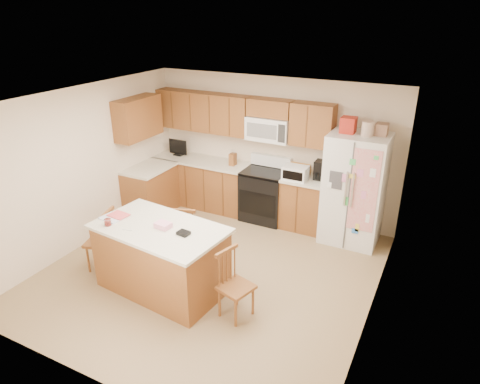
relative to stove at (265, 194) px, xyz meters
The scene contains 9 objects.
ground 1.99m from the stove, 90.00° to the right, with size 4.50×4.50×0.00m, color olive.
room_shell 2.16m from the stove, 90.00° to the right, with size 4.60×4.60×2.52m.
cabinetry 1.09m from the stove, behind, with size 3.36×1.56×2.15m.
stove is the anchor object (origin of this frame).
refrigerator 1.63m from the stove, ahead, with size 0.90×0.79×2.04m.
island 2.58m from the stove, 98.61° to the right, with size 1.82×1.18×1.04m.
windsor_chair_left 2.92m from the stove, 120.05° to the right, with size 0.48×0.49×0.93m.
windsor_chair_back 1.86m from the stove, 105.24° to the right, with size 0.49×0.48×0.91m.
windsor_chair_right 2.71m from the stove, 74.05° to the right, with size 0.46×0.47×0.90m.
Camera 1 is at (2.75, -4.51, 3.58)m, focal length 32.00 mm.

